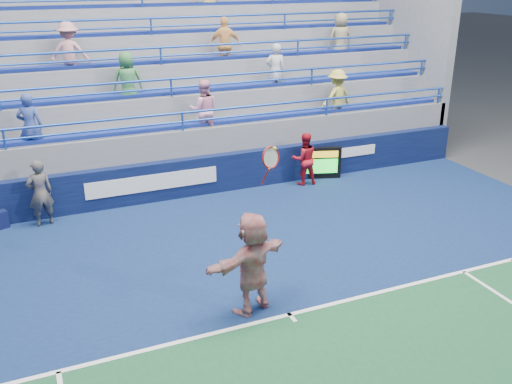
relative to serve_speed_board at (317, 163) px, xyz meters
name	(u,v)px	position (x,y,z in m)	size (l,w,h in m)	color
ground	(290,315)	(-4.05, -6.33, -0.50)	(120.00, 120.00, 0.00)	#333538
sponsor_wall	(187,178)	(-4.05, 0.17, 0.05)	(18.00, 0.32, 1.10)	#090E33
bleacher_stand	(153,113)	(-4.06, 3.94, 1.05)	(18.00, 5.60, 6.13)	slate
serve_speed_board	(317,163)	(0.00, 0.00, 0.00)	(1.41, 0.58, 0.99)	black
tennis_player	(252,263)	(-4.61, -5.87, 0.50)	(1.92, 1.18, 3.17)	silver
line_judge	(40,193)	(-7.93, -0.30, 0.36)	(0.62, 0.41, 1.71)	#131535
ball_girl	(304,159)	(-0.60, -0.27, 0.29)	(0.76, 0.60, 1.57)	#B31422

